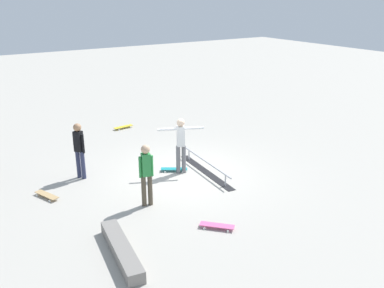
# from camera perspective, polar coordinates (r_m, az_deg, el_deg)

# --- Properties ---
(ground_plane) EXTENTS (60.00, 60.00, 0.00)m
(ground_plane) POSITION_cam_1_polar(r_m,az_deg,el_deg) (12.80, -1.36, -3.97)
(ground_plane) COLOR #ADA89E
(grind_rail) EXTENTS (2.96, 0.50, 0.37)m
(grind_rail) POSITION_cam_1_polar(r_m,az_deg,el_deg) (12.84, 1.88, -3.12)
(grind_rail) COLOR black
(grind_rail) RESTS_ON ground_plane
(skate_ledge) EXTENTS (2.18, 0.66, 0.27)m
(skate_ledge) POSITION_cam_1_polar(r_m,az_deg,el_deg) (9.12, -9.46, -13.91)
(skate_ledge) COLOR gray
(skate_ledge) RESTS_ON ground_plane
(skater_main) EXTENTS (0.61, 1.28, 1.70)m
(skater_main) POSITION_cam_1_polar(r_m,az_deg,el_deg) (12.50, -1.51, 0.29)
(skater_main) COLOR slate
(skater_main) RESTS_ON ground_plane
(skateboard_main) EXTENTS (0.61, 0.78, 0.09)m
(skateboard_main) POSITION_cam_1_polar(r_m,az_deg,el_deg) (12.93, -2.42, -3.38)
(skateboard_main) COLOR teal
(skateboard_main) RESTS_ON ground_plane
(bystander_green_shirt) EXTENTS (0.24, 0.37, 1.64)m
(bystander_green_shirt) POSITION_cam_1_polar(r_m,az_deg,el_deg) (10.65, -6.17, -3.74)
(bystander_green_shirt) COLOR brown
(bystander_green_shirt) RESTS_ON ground_plane
(bystander_black_shirt) EXTENTS (0.36, 0.28, 1.67)m
(bystander_black_shirt) POSITION_cam_1_polar(r_m,az_deg,el_deg) (12.57, -14.94, -0.49)
(bystander_black_shirt) COLOR #2D3351
(bystander_black_shirt) RESTS_ON ground_plane
(loose_skateboard_yellow) EXTENTS (0.33, 0.82, 0.09)m
(loose_skateboard_yellow) POSITION_cam_1_polar(r_m,az_deg,el_deg) (17.17, -9.21, 2.30)
(loose_skateboard_yellow) COLOR yellow
(loose_skateboard_yellow) RESTS_ON ground_plane
(loose_skateboard_pink) EXTENTS (0.72, 0.70, 0.09)m
(loose_skateboard_pink) POSITION_cam_1_polar(r_m,az_deg,el_deg) (9.97, 3.39, -10.89)
(loose_skateboard_pink) COLOR #E05993
(loose_skateboard_pink) RESTS_ON ground_plane
(loose_skateboard_natural) EXTENTS (0.82, 0.47, 0.09)m
(loose_skateboard_natural) POSITION_cam_1_polar(r_m,az_deg,el_deg) (11.97, -18.96, -6.50)
(loose_skateboard_natural) COLOR tan
(loose_skateboard_natural) RESTS_ON ground_plane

